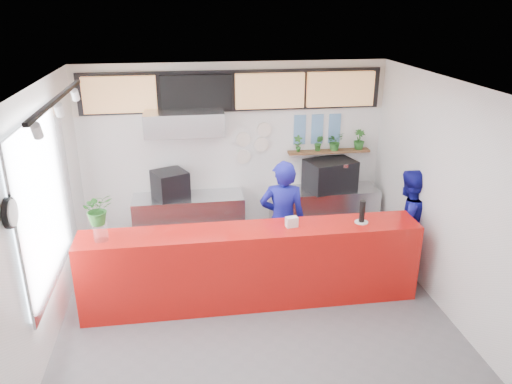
# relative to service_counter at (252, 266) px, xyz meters

# --- Properties ---
(floor) EXTENTS (5.00, 5.00, 0.00)m
(floor) POSITION_rel_service_counter_xyz_m (0.00, -0.40, -0.55)
(floor) COLOR slate
(floor) RESTS_ON ground
(ceiling) EXTENTS (5.00, 5.00, 0.00)m
(ceiling) POSITION_rel_service_counter_xyz_m (0.00, -0.40, 2.45)
(ceiling) COLOR silver
(wall_back) EXTENTS (5.00, 0.00, 5.00)m
(wall_back) POSITION_rel_service_counter_xyz_m (0.00, 2.10, 0.95)
(wall_back) COLOR white
(wall_back) RESTS_ON ground
(wall_left) EXTENTS (0.00, 5.00, 5.00)m
(wall_left) POSITION_rel_service_counter_xyz_m (-2.50, -0.40, 0.95)
(wall_left) COLOR white
(wall_left) RESTS_ON ground
(wall_right) EXTENTS (0.00, 5.00, 5.00)m
(wall_right) POSITION_rel_service_counter_xyz_m (2.50, -0.40, 0.95)
(wall_right) COLOR white
(wall_right) RESTS_ON ground
(service_counter) EXTENTS (4.50, 0.60, 1.10)m
(service_counter) POSITION_rel_service_counter_xyz_m (0.00, 0.00, 0.00)
(service_counter) COLOR red
(service_counter) RESTS_ON ground
(cream_band) EXTENTS (5.00, 0.02, 0.80)m
(cream_band) POSITION_rel_service_counter_xyz_m (0.00, 2.09, 2.05)
(cream_band) COLOR beige
(cream_band) RESTS_ON wall_back
(prep_bench) EXTENTS (1.80, 0.60, 0.90)m
(prep_bench) POSITION_rel_service_counter_xyz_m (-0.80, 1.80, -0.10)
(prep_bench) COLOR #B2B5BA
(prep_bench) RESTS_ON ground
(panini_oven) EXTENTS (0.65, 0.65, 0.44)m
(panini_oven) POSITION_rel_service_counter_xyz_m (-1.08, 1.80, 0.57)
(panini_oven) COLOR black
(panini_oven) RESTS_ON prep_bench
(extraction_hood) EXTENTS (1.20, 0.70, 0.35)m
(extraction_hood) POSITION_rel_service_counter_xyz_m (-0.80, 1.75, 1.60)
(extraction_hood) COLOR #B2B5BA
(extraction_hood) RESTS_ON ceiling
(hood_lip) EXTENTS (1.20, 0.69, 0.31)m
(hood_lip) POSITION_rel_service_counter_xyz_m (-0.80, 1.75, 1.40)
(hood_lip) COLOR #B2B5BA
(hood_lip) RESTS_ON ceiling
(right_bench) EXTENTS (1.80, 0.60, 0.90)m
(right_bench) POSITION_rel_service_counter_xyz_m (1.50, 1.80, -0.10)
(right_bench) COLOR #B2B5BA
(right_bench) RESTS_ON ground
(espresso_machine) EXTENTS (0.90, 0.75, 0.50)m
(espresso_machine) POSITION_rel_service_counter_xyz_m (1.58, 1.80, 0.60)
(espresso_machine) COLOR black
(espresso_machine) RESTS_ON right_bench
(espresso_tray) EXTENTS (0.66, 0.54, 0.05)m
(espresso_tray) POSITION_rel_service_counter_xyz_m (1.58, 1.80, 0.83)
(espresso_tray) COLOR #AAACB1
(espresso_tray) RESTS_ON espresso_machine
(herb_shelf) EXTENTS (1.40, 0.18, 0.04)m
(herb_shelf) POSITION_rel_service_counter_xyz_m (1.60, 2.00, 0.95)
(herb_shelf) COLOR brown
(herb_shelf) RESTS_ON wall_back
(menu_board_far_left) EXTENTS (1.10, 0.10, 0.55)m
(menu_board_far_left) POSITION_rel_service_counter_xyz_m (-1.75, 1.98, 2.00)
(menu_board_far_left) COLOR tan
(menu_board_far_left) RESTS_ON wall_back
(menu_board_mid_left) EXTENTS (1.10, 0.10, 0.55)m
(menu_board_mid_left) POSITION_rel_service_counter_xyz_m (-0.59, 1.98, 2.00)
(menu_board_mid_left) COLOR black
(menu_board_mid_left) RESTS_ON wall_back
(menu_board_mid_right) EXTENTS (1.10, 0.10, 0.55)m
(menu_board_mid_right) POSITION_rel_service_counter_xyz_m (0.57, 1.98, 2.00)
(menu_board_mid_right) COLOR tan
(menu_board_mid_right) RESTS_ON wall_back
(menu_board_far_right) EXTENTS (1.10, 0.10, 0.55)m
(menu_board_far_right) POSITION_rel_service_counter_xyz_m (1.73, 1.98, 2.00)
(menu_board_far_right) COLOR tan
(menu_board_far_right) RESTS_ON wall_back
(soffit) EXTENTS (4.80, 0.04, 0.65)m
(soffit) POSITION_rel_service_counter_xyz_m (0.00, 2.06, 2.00)
(soffit) COLOR black
(soffit) RESTS_ON wall_back
(window_pane) EXTENTS (0.04, 2.20, 1.90)m
(window_pane) POSITION_rel_service_counter_xyz_m (-2.47, -0.10, 1.15)
(window_pane) COLOR silver
(window_pane) RESTS_ON wall_left
(window_frame) EXTENTS (0.03, 2.30, 2.00)m
(window_frame) POSITION_rel_service_counter_xyz_m (-2.45, -0.10, 1.15)
(window_frame) COLOR #B2B5BA
(window_frame) RESTS_ON wall_left
(wall_clock_rim) EXTENTS (0.05, 0.30, 0.30)m
(wall_clock_rim) POSITION_rel_service_counter_xyz_m (-2.46, -1.30, 1.50)
(wall_clock_rim) COLOR black
(wall_clock_rim) RESTS_ON wall_left
(wall_clock_face) EXTENTS (0.02, 0.26, 0.26)m
(wall_clock_face) POSITION_rel_service_counter_xyz_m (-2.43, -1.30, 1.50)
(wall_clock_face) COLOR white
(wall_clock_face) RESTS_ON wall_left
(track_rail) EXTENTS (0.05, 2.40, 0.04)m
(track_rail) POSITION_rel_service_counter_xyz_m (-2.10, -0.40, 2.39)
(track_rail) COLOR black
(track_rail) RESTS_ON ceiling
(dec_plate_a) EXTENTS (0.24, 0.03, 0.24)m
(dec_plate_a) POSITION_rel_service_counter_xyz_m (0.15, 2.07, 1.20)
(dec_plate_a) COLOR silver
(dec_plate_a) RESTS_ON wall_back
(dec_plate_b) EXTENTS (0.24, 0.03, 0.24)m
(dec_plate_b) POSITION_rel_service_counter_xyz_m (0.45, 2.07, 1.10)
(dec_plate_b) COLOR silver
(dec_plate_b) RESTS_ON wall_back
(dec_plate_c) EXTENTS (0.24, 0.03, 0.24)m
(dec_plate_c) POSITION_rel_service_counter_xyz_m (0.15, 2.07, 0.90)
(dec_plate_c) COLOR silver
(dec_plate_c) RESTS_ON wall_back
(dec_plate_d) EXTENTS (0.24, 0.03, 0.24)m
(dec_plate_d) POSITION_rel_service_counter_xyz_m (0.50, 2.07, 1.35)
(dec_plate_d) COLOR silver
(dec_plate_d) RESTS_ON wall_back
(photo_frame_a) EXTENTS (0.20, 0.02, 0.25)m
(photo_frame_a) POSITION_rel_service_counter_xyz_m (1.10, 2.08, 1.45)
(photo_frame_a) COLOR #598CBF
(photo_frame_a) RESTS_ON wall_back
(photo_frame_b) EXTENTS (0.20, 0.02, 0.25)m
(photo_frame_b) POSITION_rel_service_counter_xyz_m (1.40, 2.08, 1.45)
(photo_frame_b) COLOR #598CBF
(photo_frame_b) RESTS_ON wall_back
(photo_frame_c) EXTENTS (0.20, 0.02, 0.25)m
(photo_frame_c) POSITION_rel_service_counter_xyz_m (1.70, 2.08, 1.45)
(photo_frame_c) COLOR #598CBF
(photo_frame_c) RESTS_ON wall_back
(photo_frame_d) EXTENTS (0.20, 0.02, 0.25)m
(photo_frame_d) POSITION_rel_service_counter_xyz_m (1.10, 2.08, 1.20)
(photo_frame_d) COLOR #598CBF
(photo_frame_d) RESTS_ON wall_back
(photo_frame_e) EXTENTS (0.20, 0.02, 0.25)m
(photo_frame_e) POSITION_rel_service_counter_xyz_m (1.40, 2.08, 1.20)
(photo_frame_e) COLOR #598CBF
(photo_frame_e) RESTS_ON wall_back
(photo_frame_f) EXTENTS (0.20, 0.02, 0.25)m
(photo_frame_f) POSITION_rel_service_counter_xyz_m (1.70, 2.08, 1.20)
(photo_frame_f) COLOR #598CBF
(photo_frame_f) RESTS_ON wall_back
(staff_center) EXTENTS (0.73, 0.54, 1.82)m
(staff_center) POSITION_rel_service_counter_xyz_m (0.54, 0.61, 0.36)
(staff_center) COLOR navy
(staff_center) RESTS_ON ground
(staff_right) EXTENTS (0.93, 0.81, 1.62)m
(staff_right) POSITION_rel_service_counter_xyz_m (2.40, 0.52, 0.26)
(staff_right) COLOR navy
(staff_right) RESTS_ON ground
(herb_a) EXTENTS (0.16, 0.13, 0.28)m
(herb_a) POSITION_rel_service_counter_xyz_m (1.06, 2.00, 1.11)
(herb_a) COLOR #276122
(herb_a) RESTS_ON herb_shelf
(herb_b) EXTENTS (0.19, 0.17, 0.27)m
(herb_b) POSITION_rel_service_counter_xyz_m (1.42, 2.00, 1.10)
(herb_b) COLOR #276122
(herb_b) RESTS_ON herb_shelf
(herb_c) EXTENTS (0.34, 0.32, 0.30)m
(herb_c) POSITION_rel_service_counter_xyz_m (1.70, 2.00, 1.12)
(herb_c) COLOR #276122
(herb_c) RESTS_ON herb_shelf
(herb_d) EXTENTS (0.20, 0.18, 0.33)m
(herb_d) POSITION_rel_service_counter_xyz_m (2.12, 2.00, 1.14)
(herb_d) COLOR #276122
(herb_d) RESTS_ON herb_shelf
(glass_vase) EXTENTS (0.23, 0.23, 0.21)m
(glass_vase) POSITION_rel_service_counter_xyz_m (-1.90, -0.04, 0.66)
(glass_vase) COLOR silver
(glass_vase) RESTS_ON service_counter
(basil_vase) EXTENTS (0.45, 0.43, 0.40)m
(basil_vase) POSITION_rel_service_counter_xyz_m (-1.90, -0.04, 0.97)
(basil_vase) COLOR #276122
(basil_vase) RESTS_ON glass_vase
(napkin_holder) EXTENTS (0.17, 0.12, 0.14)m
(napkin_holder) POSITION_rel_service_counter_xyz_m (0.53, -0.00, 0.62)
(napkin_holder) COLOR silver
(napkin_holder) RESTS_ON service_counter
(white_plate) EXTENTS (0.19, 0.19, 0.01)m
(white_plate) POSITION_rel_service_counter_xyz_m (1.49, -0.01, 0.56)
(white_plate) COLOR silver
(white_plate) RESTS_ON service_counter
(pepper_mill) EXTENTS (0.09, 0.09, 0.30)m
(pepper_mill) POSITION_rel_service_counter_xyz_m (1.49, -0.01, 0.72)
(pepper_mill) COLOR black
(pepper_mill) RESTS_ON white_plate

